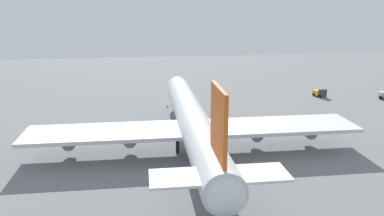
# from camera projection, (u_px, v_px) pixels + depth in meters

# --- Properties ---
(ground_plane) EXTENTS (270.63, 270.63, 0.00)m
(ground_plane) POSITION_uv_depth(u_px,v_px,m) (192.00, 146.00, 77.15)
(ground_plane) COLOR slate
(cargo_airplane) EXTENTS (67.66, 63.26, 17.84)m
(cargo_airplane) POSITION_uv_depth(u_px,v_px,m) (192.00, 121.00, 75.21)
(cargo_airplane) COLOR silver
(cargo_airplane) RESTS_ON ground_plane
(maintenance_van) EXTENTS (4.44, 3.59, 2.44)m
(maintenance_van) POSITION_uv_depth(u_px,v_px,m) (320.00, 93.00, 117.97)
(maintenance_van) COLOR #333338
(maintenance_van) RESTS_ON ground_plane
(safety_cone_nose) EXTENTS (0.52, 0.52, 0.74)m
(safety_cone_nose) POSITION_uv_depth(u_px,v_px,m) (167.00, 106.00, 105.79)
(safety_cone_nose) COLOR orange
(safety_cone_nose) RESTS_ON ground_plane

